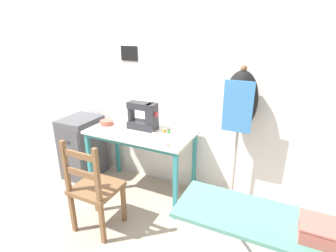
# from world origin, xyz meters

# --- Properties ---
(ground_plane) EXTENTS (14.00, 14.00, 0.00)m
(ground_plane) POSITION_xyz_m (0.00, 0.00, 0.00)
(ground_plane) COLOR tan
(wall_back) EXTENTS (10.00, 0.06, 2.55)m
(wall_back) POSITION_xyz_m (-0.00, 0.66, 1.28)
(wall_back) COLOR silver
(wall_back) RESTS_ON ground_plane
(sewing_table) EXTENTS (1.13, 0.59, 0.76)m
(sewing_table) POSITION_xyz_m (0.00, 0.28, 0.67)
(sewing_table) COLOR silver
(sewing_table) RESTS_ON ground_plane
(sewing_machine) EXTENTS (0.34, 0.16, 0.32)m
(sewing_machine) POSITION_xyz_m (0.01, 0.36, 0.90)
(sewing_machine) COLOR #28282D
(sewing_machine) RESTS_ON sewing_table
(fabric_bowl) EXTENTS (0.15, 0.15, 0.05)m
(fabric_bowl) POSITION_xyz_m (-0.45, 0.29, 0.79)
(fabric_bowl) COLOR #B25647
(fabric_bowl) RESTS_ON sewing_table
(scissors) EXTENTS (0.12, 0.08, 0.01)m
(scissors) POSITION_xyz_m (0.45, 0.10, 0.76)
(scissors) COLOR silver
(scissors) RESTS_ON sewing_table
(thread_spool_near_machine) EXTENTS (0.04, 0.04, 0.04)m
(thread_spool_near_machine) POSITION_xyz_m (0.19, 0.24, 0.78)
(thread_spool_near_machine) COLOR silver
(thread_spool_near_machine) RESTS_ON sewing_table
(thread_spool_mid_table) EXTENTS (0.04, 0.04, 0.04)m
(thread_spool_mid_table) POSITION_xyz_m (0.25, 0.36, 0.78)
(thread_spool_mid_table) COLOR orange
(thread_spool_mid_table) RESTS_ON sewing_table
(thread_spool_far_edge) EXTENTS (0.04, 0.04, 0.04)m
(thread_spool_far_edge) POSITION_xyz_m (0.30, 0.36, 0.78)
(thread_spool_far_edge) COLOR green
(thread_spool_far_edge) RESTS_ON sewing_table
(wooden_chair) EXTENTS (0.40, 0.38, 0.92)m
(wooden_chair) POSITION_xyz_m (-0.08, -0.40, 0.43)
(wooden_chair) COLOR brown
(wooden_chair) RESTS_ON ground_plane
(filing_cabinet) EXTENTS (0.39, 0.49, 0.77)m
(filing_cabinet) POSITION_xyz_m (-0.88, 0.31, 0.39)
(filing_cabinet) COLOR #4C4C51
(filing_cabinet) RESTS_ON ground_plane
(dress_form) EXTENTS (0.32, 0.32, 1.49)m
(dress_form) POSITION_xyz_m (0.98, 0.48, 1.07)
(dress_form) COLOR #846647
(dress_form) RESTS_ON ground_plane
(ironing_board) EXTENTS (1.17, 0.37, 0.84)m
(ironing_board) POSITION_xyz_m (1.47, -0.67, 0.79)
(ironing_board) COLOR #518E7A
(ironing_board) RESTS_ON ground_plane
(storage_box) EXTENTS (0.19, 0.18, 0.09)m
(storage_box) POSITION_xyz_m (1.62, -0.70, 0.88)
(storage_box) COLOR #AD564C
(storage_box) RESTS_ON ironing_board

